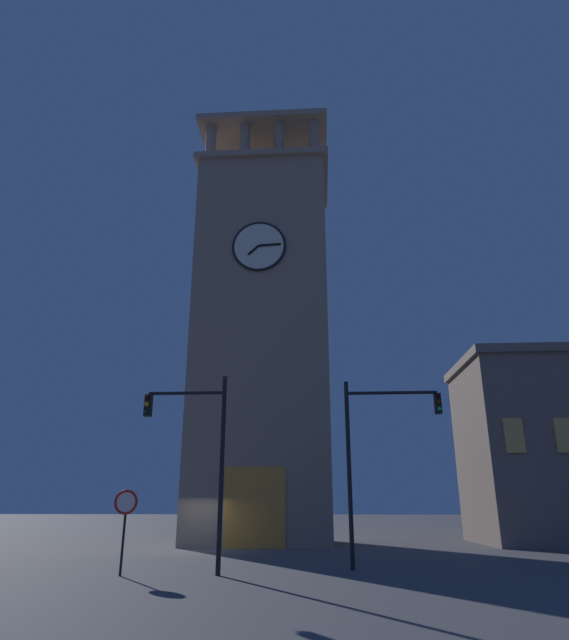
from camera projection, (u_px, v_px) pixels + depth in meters
ground_plane at (194, 551)px, 25.92m from camera, size 200.00×200.00×0.00m
clocktower at (263, 335)px, 34.28m from camera, size 8.68×6.98×29.05m
traffic_signal_mid at (377, 442)px, 19.62m from camera, size 3.53×0.41×6.50m
traffic_signal_far at (199, 443)px, 18.35m from camera, size 2.86×0.41×6.38m
no_horn_sign at (125, 508)px, 17.47m from camera, size 0.78×0.14×2.58m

